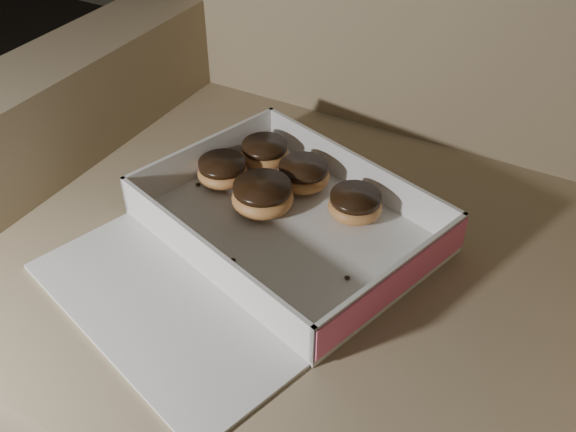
# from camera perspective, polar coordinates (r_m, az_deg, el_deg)

# --- Properties ---
(armchair) EXTENTS (1.00, 0.85, 1.05)m
(armchair) POSITION_cam_1_polar(r_m,az_deg,el_deg) (1.00, 3.46, -5.60)
(armchair) COLOR #887956
(armchair) RESTS_ON floor
(bakery_box) EXTENTS (0.48, 0.52, 0.06)m
(bakery_box) POSITION_cam_1_polar(r_m,az_deg,el_deg) (0.84, -1.79, -2.04)
(bakery_box) COLOR silver
(bakery_box) RESTS_ON armchair
(donut_a) EXTENTS (0.07, 0.07, 0.04)m
(donut_a) POSITION_cam_1_polar(r_m,az_deg,el_deg) (0.97, -2.07, 5.62)
(donut_a) COLOR #C18443
(donut_a) RESTS_ON bakery_box
(donut_b) EXTENTS (0.07, 0.07, 0.04)m
(donut_b) POSITION_cam_1_polar(r_m,az_deg,el_deg) (0.88, 5.98, 1.00)
(donut_b) COLOR #C18443
(donut_b) RESTS_ON bakery_box
(donut_c) EXTENTS (0.09, 0.09, 0.04)m
(donut_c) POSITION_cam_1_polar(r_m,az_deg,el_deg) (0.88, -2.28, 1.77)
(donut_c) COLOR #C18443
(donut_c) RESTS_ON bakery_box
(donut_d) EXTENTS (0.08, 0.08, 0.04)m
(donut_d) POSITION_cam_1_polar(r_m,az_deg,el_deg) (0.93, 1.37, 3.67)
(donut_d) COLOR #C18443
(donut_d) RESTS_ON bakery_box
(donut_e) EXTENTS (0.07, 0.07, 0.04)m
(donut_e) POSITION_cam_1_polar(r_m,az_deg,el_deg) (0.94, -5.85, 3.99)
(donut_e) COLOR #C18443
(donut_e) RESTS_ON bakery_box
(crumb_a) EXTENTS (0.01, 0.01, 0.00)m
(crumb_a) POSITION_cam_1_polar(r_m,az_deg,el_deg) (0.82, -4.91, -3.93)
(crumb_a) COLOR black
(crumb_a) RESTS_ON bakery_box
(crumb_b) EXTENTS (0.01, 0.01, 0.00)m
(crumb_b) POSITION_cam_1_polar(r_m,az_deg,el_deg) (0.95, -8.01, 2.80)
(crumb_b) COLOR black
(crumb_b) RESTS_ON bakery_box
(crumb_c) EXTENTS (0.01, 0.01, 0.00)m
(crumb_c) POSITION_cam_1_polar(r_m,az_deg,el_deg) (0.79, 5.29, -5.48)
(crumb_c) COLOR black
(crumb_c) RESTS_ON bakery_box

